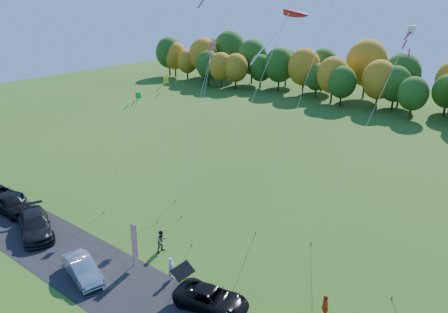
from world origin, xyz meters
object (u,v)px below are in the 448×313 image
Objects in this scene: black_suv at (211,299)px; feather_flag at (134,241)px; person_east at (325,308)px; silver_sedan at (82,269)px.

feather_flag is (-7.36, -0.02, 1.50)m from black_suv.
person_east is at bearing 14.38° from feather_flag.
person_east is at bearing -52.42° from silver_sedan.
black_suv is 2.69× the size of person_east.
feather_flag is at bearing 78.89° from black_suv.
person_east reaches higher than black_suv.
feather_flag is at bearing -109.20° from person_east.
silver_sedan is 4.03m from feather_flag.
person_east is (15.45, 6.75, 0.18)m from silver_sedan.
silver_sedan reaches higher than black_suv.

